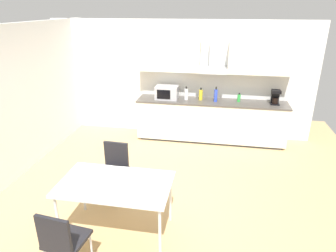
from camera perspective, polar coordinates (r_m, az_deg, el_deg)
ground_plane at (r=4.80m, az=-3.03°, el=-13.74°), size 7.28×8.11×0.02m
wall_back at (r=6.77m, az=2.10°, el=8.96°), size 5.83×0.10×2.53m
kitchen_counter at (r=6.61m, az=8.07°, el=1.05°), size 3.18×0.64×0.90m
backsplash_tile at (r=6.67m, az=8.52°, el=7.76°), size 3.16×0.02×0.56m
upper_wall_cabinets at (r=6.40m, az=8.78°, el=12.77°), size 3.16×0.40×0.63m
microwave at (r=6.52m, az=-0.22°, el=6.41°), size 0.48×0.35×0.28m
coffee_maker at (r=6.54m, az=19.75°, el=5.23°), size 0.18×0.19×0.30m
bottle_yellow at (r=6.49m, az=6.25°, el=5.95°), size 0.08×0.08×0.26m
bottle_blue at (r=6.40m, az=9.08°, el=5.79°), size 0.07×0.07×0.32m
bottle_green at (r=6.50m, az=13.35°, el=5.22°), size 0.07×0.07×0.19m
bottle_white at (r=6.48m, az=3.49°, el=6.11°), size 0.08×0.08×0.29m
dining_table at (r=3.85m, az=-9.98°, el=-11.22°), size 1.39×0.81×0.75m
chair_far_left at (r=4.66m, az=-10.17°, el=-7.34°), size 0.42×0.42×0.87m
chair_near_left at (r=3.51m, az=-19.61°, el=-19.53°), size 0.44×0.44×0.87m
pendant_lamp at (r=3.41m, az=-11.09°, el=3.30°), size 0.32×0.32×0.22m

